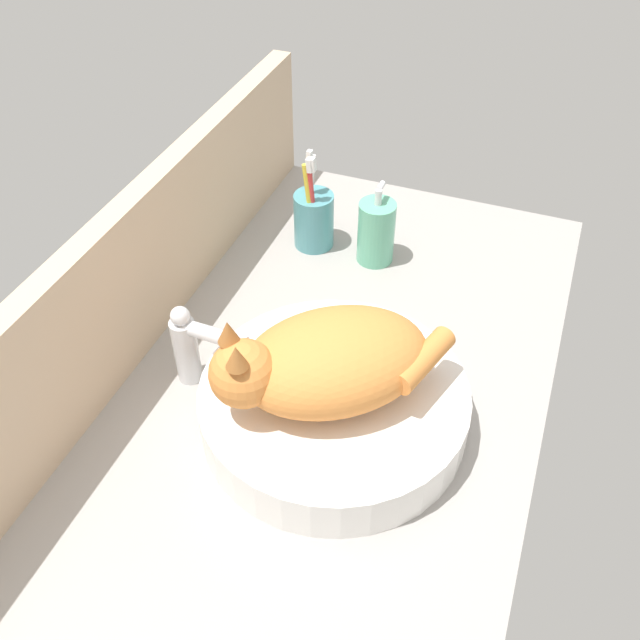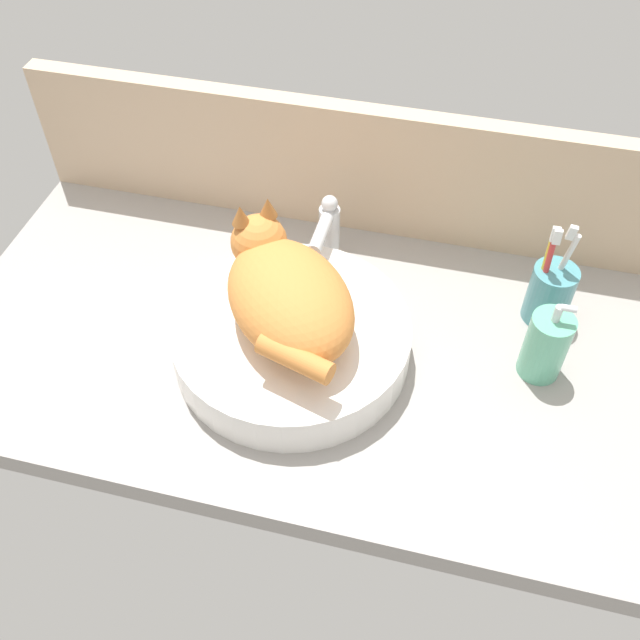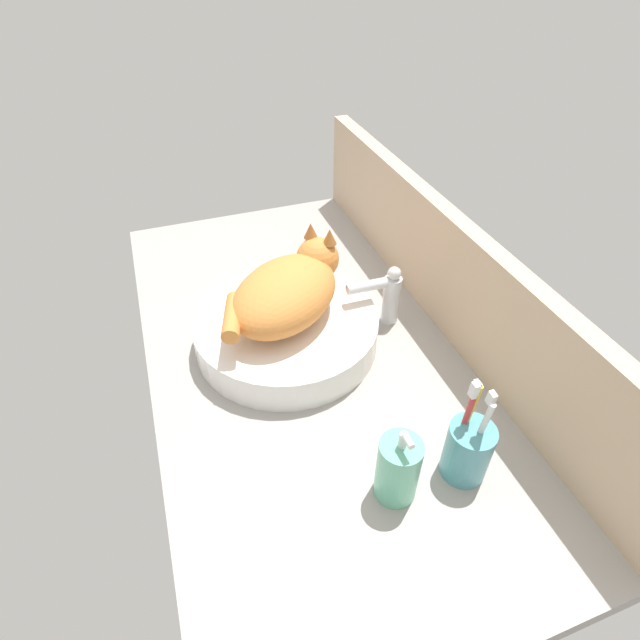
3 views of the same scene
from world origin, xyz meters
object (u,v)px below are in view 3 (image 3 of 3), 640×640
soap_dispenser (398,469)px  faucet (387,294)px  cat (288,290)px  toothbrush_cup (468,449)px  sink_basin (287,330)px

soap_dispenser → faucet: bearing=157.0°
cat → soap_dispenser: bearing=7.2°
faucet → toothbrush_cup: 37.70cm
toothbrush_cup → soap_dispenser: bearing=-91.3°
sink_basin → faucet: 22.01cm
cat → faucet: cat is taller
soap_dispenser → toothbrush_cup: toothbrush_cup is taller
sink_basin → cat: (-0.92, 1.02, 9.13)cm
toothbrush_cup → cat: bearing=-156.9°
cat → soap_dispenser: cat is taller
faucet → toothbrush_cup: bearing=-6.2°
sink_basin → toothbrush_cup: bearing=24.9°
cat → faucet: (1.42, 20.64, -5.19)cm
sink_basin → soap_dispenser: bearing=8.9°
faucet → cat: bearing=-93.9°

